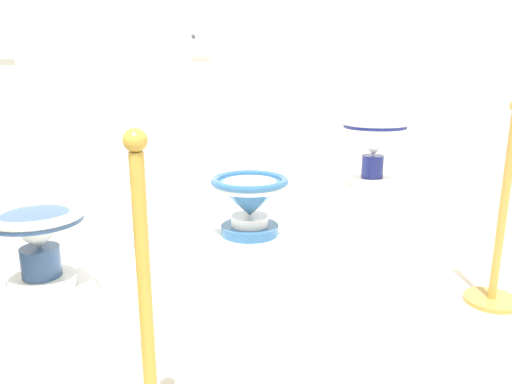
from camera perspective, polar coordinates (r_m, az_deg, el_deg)
name	(u,v)px	position (r m, az deg, el deg)	size (l,w,h in m)	color
display_platform	(243,269)	(2.77, -1.55, -8.93)	(3.06, 0.97, 0.11)	white
plinth_block_tall_cobalt	(45,297)	(2.43, -23.16, -11.07)	(0.40, 0.28, 0.10)	white
antique_toilet_tall_cobalt	(38,234)	(2.32, -23.89, -4.44)	(0.41, 0.41, 0.36)	white
plinth_block_rightmost	(250,248)	(2.70, -0.71, -6.48)	(0.31, 0.34, 0.16)	white
antique_toilet_rightmost	(250,199)	(2.61, -0.73, -0.77)	(0.41, 0.41, 0.31)	#2E5E8F
plinth_block_leftmost	(370,207)	(3.32, 13.01, -1.74)	(0.33, 0.38, 0.28)	white
antique_toilet_leftmost	(374,140)	(3.22, 13.46, 5.89)	(0.41, 0.41, 0.44)	white
info_placard_second	(200,44)	(2.99, -6.49, 16.58)	(0.13, 0.01, 0.14)	white
stanchion_post_near_left	(150,371)	(1.55, -12.17, -19.56)	(0.25, 0.25, 1.01)	gold
stanchion_post_near_right	(498,248)	(2.70, 26.17, -5.77)	(0.26, 0.26, 1.01)	#BF8E3B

